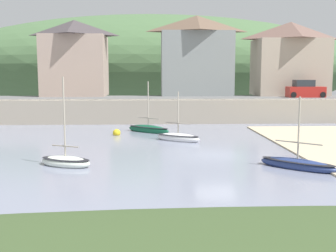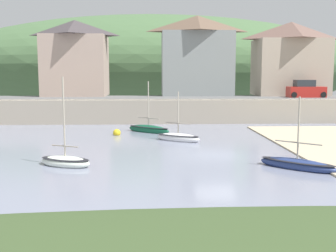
% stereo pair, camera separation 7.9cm
% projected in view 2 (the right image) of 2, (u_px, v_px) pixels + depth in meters
% --- Properties ---
extents(ground, '(48.00, 41.00, 0.61)m').
position_uv_depth(ground, '(288.00, 198.00, 16.30)').
color(ground, gray).
extents(quay_seawall, '(48.00, 9.40, 2.40)m').
position_uv_depth(quay_seawall, '(190.00, 109.00, 42.92)').
color(quay_seawall, '#9E9381').
rests_on(quay_seawall, ground).
extents(hillside_backdrop, '(80.00, 44.00, 18.62)m').
position_uv_depth(hillside_backdrop, '(154.00, 66.00, 79.51)').
color(hillside_backdrop, '#47673F').
rests_on(hillside_backdrop, ground).
extents(waterfront_building_left, '(7.65, 6.24, 8.95)m').
position_uv_depth(waterfront_building_left, '(75.00, 58.00, 49.34)').
color(waterfront_building_left, tan).
rests_on(waterfront_building_left, ground).
extents(waterfront_building_centre, '(8.81, 4.82, 9.55)m').
position_uv_depth(waterfront_building_centre, '(197.00, 55.00, 49.87)').
color(waterfront_building_centre, gray).
rests_on(waterfront_building_centre, ground).
extents(waterfront_building_right, '(8.77, 5.80, 8.87)m').
position_uv_depth(waterfront_building_right, '(290.00, 58.00, 50.36)').
color(waterfront_building_right, tan).
rests_on(waterfront_building_right, ground).
extents(sailboat_far_left, '(3.95, 3.42, 4.56)m').
position_uv_depth(sailboat_far_left, '(149.00, 129.00, 35.66)').
color(sailboat_far_left, '#135236').
rests_on(sailboat_far_left, ground).
extents(motorboat_with_cabin, '(3.29, 2.38, 5.02)m').
position_uv_depth(motorboat_with_cabin, '(65.00, 161.00, 22.67)').
color(motorboat_with_cabin, white).
rests_on(motorboat_with_cabin, ground).
extents(sailboat_white_hull, '(3.85, 3.59, 4.00)m').
position_uv_depth(sailboat_white_hull, '(297.00, 164.00, 21.97)').
color(sailboat_white_hull, navy).
rests_on(sailboat_white_hull, ground).
extents(dinghy_open_wooden, '(3.53, 2.70, 3.89)m').
position_uv_depth(dinghy_open_wooden, '(178.00, 137.00, 31.08)').
color(dinghy_open_wooden, white).
rests_on(dinghy_open_wooden, ground).
extents(parked_car_near_slipway, '(4.10, 1.82, 1.95)m').
position_uv_depth(parked_car_near_slipway, '(306.00, 90.00, 46.38)').
color(parked_car_near_slipway, '#AC221D').
rests_on(parked_car_near_slipway, ground).
extents(mooring_buoy, '(0.63, 0.63, 0.63)m').
position_uv_depth(mooring_buoy, '(117.00, 133.00, 33.98)').
color(mooring_buoy, yellow).
rests_on(mooring_buoy, ground).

